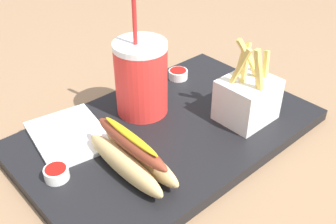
{
  "coord_description": "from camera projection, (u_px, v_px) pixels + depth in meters",
  "views": [
    {
      "loc": [
        0.36,
        0.4,
        0.42
      ],
      "look_at": [
        0.0,
        0.0,
        0.05
      ],
      "focal_mm": 42.42,
      "sensor_mm": 36.0,
      "label": 1
    }
  ],
  "objects": [
    {
      "name": "fries_basket",
      "position": [
        247.0,
        98.0,
        0.66
      ],
      "size": [
        0.09,
        0.08,
        0.14
      ],
      "color": "white",
      "rests_on": "food_tray"
    },
    {
      "name": "hot_dog_1",
      "position": [
        132.0,
        156.0,
        0.56
      ],
      "size": [
        0.06,
        0.17,
        0.07
      ],
      "color": "#DBB775",
      "rests_on": "food_tray"
    },
    {
      "name": "soda_cup",
      "position": [
        140.0,
        78.0,
        0.67
      ],
      "size": [
        0.09,
        0.09,
        0.22
      ],
      "color": "red",
      "rests_on": "food_tray"
    },
    {
      "name": "ketchup_cup_1",
      "position": [
        56.0,
        173.0,
        0.56
      ],
      "size": [
        0.04,
        0.04,
        0.02
      ],
      "color": "white",
      "rests_on": "food_tray"
    },
    {
      "name": "napkin_stack",
      "position": [
        70.0,
        135.0,
        0.64
      ],
      "size": [
        0.13,
        0.16,
        0.01
      ],
      "primitive_type": "cube",
      "rotation": [
        0.0,
        0.0,
        -0.16
      ],
      "color": "white",
      "rests_on": "food_tray"
    },
    {
      "name": "ground_plane",
      "position": [
        168.0,
        141.0,
        0.68
      ],
      "size": [
        2.4,
        2.4,
        0.02
      ],
      "primitive_type": "cube",
      "color": "#8C6B4C"
    },
    {
      "name": "ketchup_cup_2",
      "position": [
        178.0,
        74.0,
        0.8
      ],
      "size": [
        0.04,
        0.04,
        0.02
      ],
      "color": "white",
      "rests_on": "food_tray"
    },
    {
      "name": "food_tray",
      "position": [
        168.0,
        131.0,
        0.67
      ],
      "size": [
        0.49,
        0.31,
        0.02
      ],
      "primitive_type": "cube",
      "color": "black",
      "rests_on": "ground_plane"
    }
  ]
}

